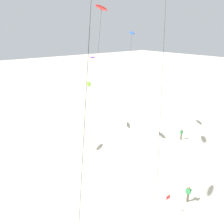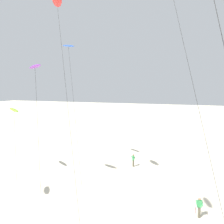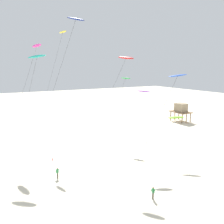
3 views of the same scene
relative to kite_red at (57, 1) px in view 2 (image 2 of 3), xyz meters
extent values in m
ellipsoid|color=red|center=(0.04, 0.03, 0.11)|extent=(2.96, 2.24, 0.85)
cylinder|color=#262626|center=(-3.13, -2.76, -9.04)|extent=(6.37, 5.63, 18.01)
ellipsoid|color=blue|center=(8.25, 3.74, -2.63)|extent=(2.02, 2.65, 0.61)
cylinder|color=#262626|center=(5.96, 1.72, -10.38)|extent=(4.60, 4.07, 15.32)
ellipsoid|color=purple|center=(0.92, 3.23, -5.56)|extent=(2.01, 2.52, 0.47)
cylinder|color=#262626|center=(-0.15, 2.29, -11.84)|extent=(2.17, 1.92, 12.39)
cylinder|color=#262626|center=(-3.50, -11.89, -6.40)|extent=(7.37, 6.51, 23.28)
ellipsoid|color=#8CD833|center=(3.68, 8.39, -10.24)|extent=(2.26, 2.80, 0.64)
cylinder|color=#262626|center=(2.26, 7.14, -14.19)|extent=(2.86, 2.53, 7.70)
cylinder|color=#4C4738|center=(0.75, -12.49, -17.60)|extent=(0.22, 0.22, 0.88)
cube|color=#338C4C|center=(0.75, -12.49, -16.87)|extent=(0.30, 0.39, 0.58)
sphere|color=#9E7051|center=(0.75, -12.49, -16.47)|extent=(0.20, 0.20, 0.20)
cylinder|color=#338C4C|center=(0.82, -12.70, -16.82)|extent=(0.51, 0.24, 0.39)
cylinder|color=#338C4C|center=(0.68, -12.28, -16.82)|extent=(0.51, 0.24, 0.39)
cylinder|color=#4C4738|center=(12.24, -3.42, -17.60)|extent=(0.22, 0.22, 0.88)
cube|color=#338C4C|center=(12.24, -3.42, -16.87)|extent=(0.34, 0.20, 0.58)
sphere|color=#9E7051|center=(12.24, -3.42, -16.47)|extent=(0.20, 0.20, 0.20)
cylinder|color=#338C4C|center=(12.46, -3.42, -16.82)|extent=(0.09, 0.50, 0.39)
cylinder|color=#338C4C|center=(12.02, -3.42, -16.82)|extent=(0.09, 0.50, 0.39)
cylinder|color=gray|center=(-2.56, -12.41, -16.99)|extent=(0.05, 0.05, 2.10)
cube|color=red|center=(-2.28, -12.41, -16.14)|extent=(0.52, 0.03, 0.36)
camera|label=1|loc=(-17.76, -23.47, -2.07)|focal=39.93mm
camera|label=2|loc=(-21.79, -13.77, -7.30)|focal=44.46mm
camera|label=3|loc=(32.93, -20.92, -1.50)|focal=36.64mm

